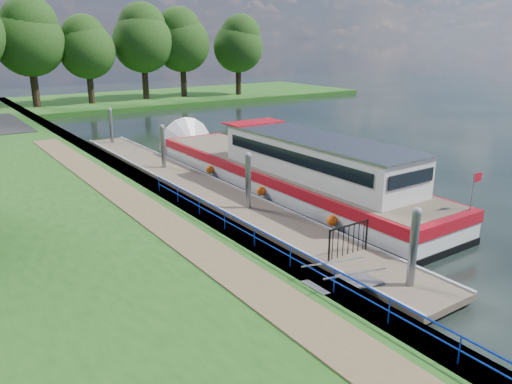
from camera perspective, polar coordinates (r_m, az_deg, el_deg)
ground at (r=16.87m, az=15.68°, el=-10.73°), size 160.00×160.00×0.00m
bank_edge at (r=26.97m, az=-13.16°, el=0.92°), size 1.10×90.00×0.78m
far_bank at (r=66.13m, az=-13.49°, el=10.22°), size 60.00×18.00×0.60m
footpath at (r=20.00m, az=-10.63°, el=-3.37°), size 1.60×40.00×0.05m
blue_fence at (r=16.53m, az=1.79°, el=-5.62°), size 0.04×18.04×0.72m
pontoon at (r=26.29m, az=-6.34°, el=0.39°), size 2.50×30.00×0.56m
mooring_piles at (r=26.00m, az=-6.42°, el=2.71°), size 0.30×27.30×3.55m
gangway at (r=15.64m, az=10.00°, el=-10.06°), size 2.58×1.00×0.92m
gate_panel at (r=17.71m, az=10.55°, el=-4.89°), size 1.85×0.05×1.15m
barge at (r=26.31m, az=2.57°, el=2.54°), size 4.36×21.15×4.78m
horizon_trees at (r=58.82m, az=-25.64°, el=15.75°), size 54.38×10.03×12.87m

